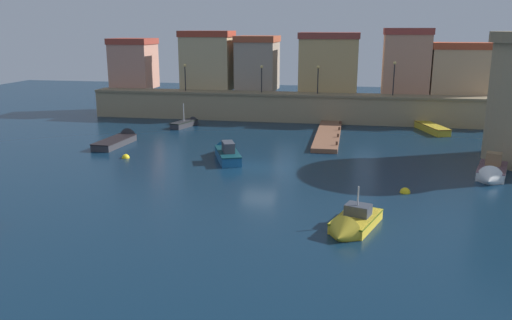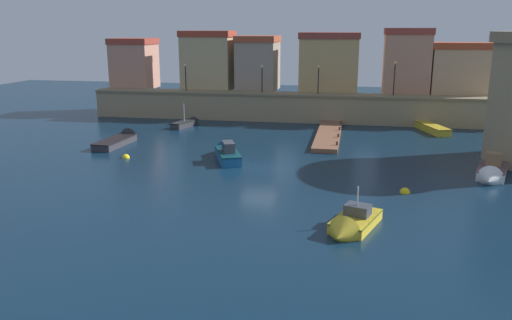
{
  "view_description": "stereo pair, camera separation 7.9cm",
  "coord_description": "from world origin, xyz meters",
  "views": [
    {
      "loc": [
        6.65,
        -36.42,
        10.11
      ],
      "look_at": [
        0.0,
        -1.12,
        0.9
      ],
      "focal_mm": 36.26,
      "sensor_mm": 36.0,
      "label": 1
    },
    {
      "loc": [
        6.72,
        -36.4,
        10.11
      ],
      "look_at": [
        0.0,
        -1.12,
        0.9
      ],
      "focal_mm": 36.26,
      "sensor_mm": 36.0,
      "label": 2
    }
  ],
  "objects": [
    {
      "name": "quay_lamp_3",
      "position": [
        10.79,
        20.26,
        5.49
      ],
      "size": [
        0.32,
        0.32,
        3.56
      ],
      "color": "black",
      "rests_on": "quay_wall"
    },
    {
      "name": "moored_boat_3",
      "position": [
        16.27,
        0.26,
        0.43
      ],
      "size": [
        3.13,
        5.25,
        2.08
      ],
      "rotation": [
        0.0,
        0.0,
        -1.87
      ],
      "color": "white",
      "rests_on": "ground"
    },
    {
      "name": "pier_dock",
      "position": [
        4.48,
        12.27,
        0.19
      ],
      "size": [
        2.21,
        13.55,
        0.7
      ],
      "color": "brown",
      "rests_on": "ground"
    },
    {
      "name": "moored_boat_2",
      "position": [
        -3.07,
        2.42,
        0.5
      ],
      "size": [
        3.51,
        5.89,
        1.88
      ],
      "rotation": [
        0.0,
        0.0,
        1.95
      ],
      "color": "#195689",
      "rests_on": "ground"
    },
    {
      "name": "moored_boat_0",
      "position": [
        -10.48,
        15.3,
        0.33
      ],
      "size": [
        2.38,
        4.58,
        2.7
      ],
      "rotation": [
        0.0,
        0.0,
        1.27
      ],
      "color": "#333338",
      "rests_on": "ground"
    },
    {
      "name": "moored_boat_1",
      "position": [
        6.85,
        -11.24,
        0.35
      ],
      "size": [
        3.13,
        4.81,
        2.74
      ],
      "rotation": [
        0.0,
        0.0,
        -1.9
      ],
      "color": "gold",
      "rests_on": "ground"
    },
    {
      "name": "quay_lamp_1",
      "position": [
        -3.4,
        20.26,
        5.15
      ],
      "size": [
        0.32,
        0.32,
        2.98
      ],
      "color": "black",
      "rests_on": "quay_wall"
    },
    {
      "name": "quay_wall",
      "position": [
        0.0,
        20.26,
        1.58
      ],
      "size": [
        45.55,
        2.75,
        3.13
      ],
      "color": "#9E8966",
      "rests_on": "ground"
    },
    {
      "name": "quay_lamp_0",
      "position": [
        -12.23,
        20.26,
        5.18
      ],
      "size": [
        0.32,
        0.32,
        3.03
      ],
      "color": "black",
      "rests_on": "quay_wall"
    },
    {
      "name": "mooring_buoy_1",
      "position": [
        -11.04,
        1.05,
        0.0
      ],
      "size": [
        0.62,
        0.62,
        0.62
      ],
      "primitive_type": "sphere",
      "color": "yellow",
      "rests_on": "ground"
    },
    {
      "name": "ground_plane",
      "position": [
        0.0,
        0.0,
        0.0
      ],
      "size": [
        114.25,
        114.25,
        0.0
      ],
      "primitive_type": "plane",
      "color": "#0C2338"
    },
    {
      "name": "quay_lamp_2",
      "position": [
        2.81,
        20.26,
        5.18
      ],
      "size": [
        0.32,
        0.32,
        3.03
      ],
      "color": "black",
      "rests_on": "quay_wall"
    },
    {
      "name": "mooring_buoy_0",
      "position": [
        10.16,
        -4.11,
        0.0
      ],
      "size": [
        0.66,
        0.66,
        0.66
      ],
      "primitive_type": "sphere",
      "color": "yellow",
      "rests_on": "ground"
    },
    {
      "name": "moored_boat_4",
      "position": [
        14.15,
        18.03,
        0.38
      ],
      "size": [
        3.57,
        7.47,
        1.32
      ],
      "rotation": [
        0.0,
        0.0,
        1.88
      ],
      "color": "gold",
      "rests_on": "ground"
    },
    {
      "name": "old_town_backdrop",
      "position": [
        -0.65,
        23.72,
        6.17
      ],
      "size": [
        43.66,
        5.94,
        7.2
      ],
      "color": "tan",
      "rests_on": "ground"
    },
    {
      "name": "moored_boat_5",
      "position": [
        -13.79,
        6.23,
        0.33
      ],
      "size": [
        2.09,
        6.53,
        1.61
      ],
      "rotation": [
        0.0,
        0.0,
        1.5
      ],
      "color": "#333338",
      "rests_on": "ground"
    }
  ]
}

